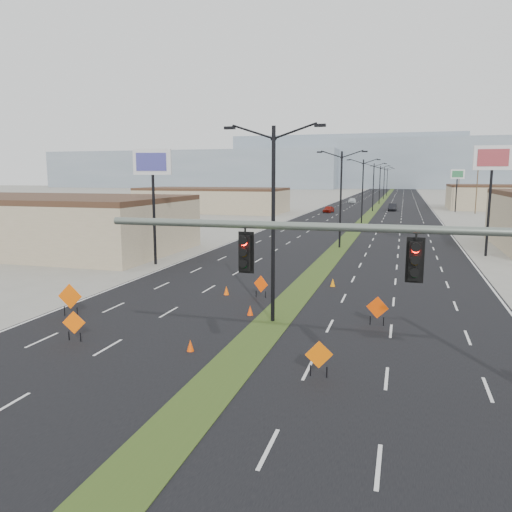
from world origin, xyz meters
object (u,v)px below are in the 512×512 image
(streetlight_3, at_px, (373,186))
(streetlight_6, at_px, (387,181))
(car_far, at_px, (352,201))
(construction_sign_3, at_px, (377,309))
(signal_mast, at_px, (486,280))
(construction_sign_1, at_px, (74,324))
(streetlight_5, at_px, (384,182))
(pole_sign_west, at_px, (153,171))
(streetlight_0, at_px, (273,218))
(car_mid, at_px, (393,207))
(streetlight_2, at_px, (363,189))
(streetlight_1, at_px, (341,196))
(cone_2, at_px, (333,283))
(construction_sign_2, at_px, (261,285))
(streetlight_4, at_px, (380,183))
(construction_sign_0, at_px, (70,297))
(cone_0, at_px, (250,310))
(cone_1, at_px, (190,346))
(cone_3, at_px, (226,291))
(pole_sign_east_near, at_px, (492,166))
(pole_sign_east_far, at_px, (457,178))
(construction_sign_4, at_px, (319,356))
(car_left, at_px, (329,209))

(streetlight_3, relative_size, streetlight_6, 1.00)
(car_far, bearing_deg, construction_sign_3, -88.92)
(signal_mast, distance_m, construction_sign_3, 11.97)
(car_far, distance_m, construction_sign_1, 118.56)
(streetlight_5, height_order, pole_sign_west, streetlight_5)
(streetlight_0, bearing_deg, streetlight_3, 90.00)
(car_mid, bearing_deg, streetlight_3, -142.57)
(streetlight_2, height_order, car_far, streetlight_2)
(streetlight_1, bearing_deg, cone_2, -84.30)
(streetlight_0, bearing_deg, construction_sign_2, 112.82)
(streetlight_4, height_order, construction_sign_0, streetlight_4)
(streetlight_3, bearing_deg, cone_2, -88.56)
(cone_0, xyz_separation_m, cone_1, (-0.83, -6.13, -0.01))
(cone_1, height_order, cone_3, cone_3)
(signal_mast, xyz_separation_m, pole_sign_east_near, (5.44, 36.54, 3.66))
(construction_sign_1, bearing_deg, construction_sign_2, 45.70)
(cone_2, bearing_deg, cone_1, -106.06)
(car_mid, distance_m, cone_3, 82.39)
(streetlight_5, bearing_deg, pole_sign_east_far, -72.69)
(streetlight_5, distance_m, pole_sign_east_far, 55.90)
(streetlight_6, height_order, construction_sign_0, streetlight_6)
(streetlight_2, relative_size, streetlight_3, 1.00)
(car_far, height_order, construction_sign_4, construction_sign_4)
(streetlight_0, distance_m, construction_sign_2, 6.91)
(streetlight_3, distance_m, cone_0, 83.41)
(car_left, relative_size, cone_3, 6.90)
(streetlight_6, distance_m, pole_sign_west, 154.99)
(cone_1, distance_m, cone_3, 10.40)
(streetlight_4, distance_m, car_mid, 25.93)
(streetlight_0, height_order, construction_sign_1, streetlight_0)
(streetlight_1, height_order, streetlight_4, same)
(signal_mast, bearing_deg, car_mid, 92.67)
(pole_sign_east_far, bearing_deg, streetlight_0, -117.54)
(cone_0, bearing_deg, construction_sign_3, 0.56)
(construction_sign_0, bearing_deg, streetlight_1, 63.85)
(streetlight_0, height_order, cone_2, streetlight_0)
(streetlight_5, bearing_deg, cone_0, -90.61)
(car_left, xyz_separation_m, cone_0, (6.95, -77.06, -0.40))
(car_far, relative_size, cone_0, 8.61)
(construction_sign_4, bearing_deg, streetlight_3, 73.88)
(streetlight_1, distance_m, cone_2, 19.60)
(construction_sign_4, distance_m, cone_0, 8.87)
(streetlight_0, xyz_separation_m, construction_sign_1, (-7.99, -5.62, -4.59))
(streetlight_1, distance_m, pole_sign_east_far, 60.99)
(streetlight_2, bearing_deg, construction_sign_2, -92.23)
(pole_sign_east_far, bearing_deg, streetlight_4, 106.59)
(cone_1, height_order, cone_2, cone_2)
(streetlight_6, xyz_separation_m, cone_1, (-2.31, -173.37, -5.15))
(signal_mast, bearing_deg, construction_sign_2, 125.58)
(streetlight_0, relative_size, streetlight_3, 1.00)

